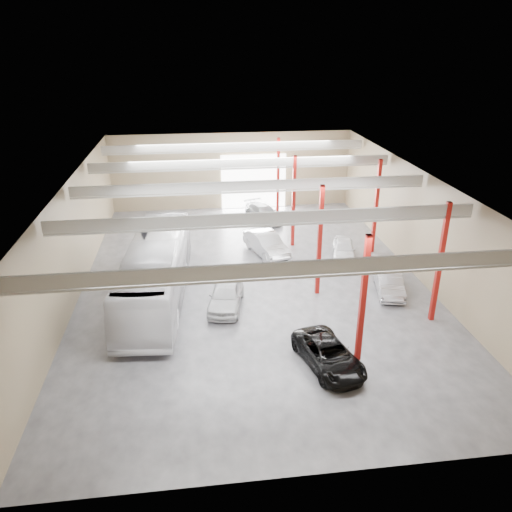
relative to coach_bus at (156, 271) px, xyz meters
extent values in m
cube|color=#444348|center=(6.09, 1.46, -1.88)|extent=(22.00, 32.00, 0.01)
cube|color=#ACACA7|center=(6.09, 1.46, 5.12)|extent=(22.00, 32.00, 0.12)
cube|color=#706246|center=(6.09, 17.46, 1.62)|extent=(22.00, 0.12, 7.00)
cube|color=#706246|center=(6.09, -14.54, 1.62)|extent=(22.00, 0.12, 7.00)
cube|color=#706246|center=(-4.91, 1.46, 1.62)|extent=(0.12, 32.00, 7.00)
cube|color=#706246|center=(17.09, 1.46, 1.62)|extent=(0.12, 32.00, 7.00)
cube|color=white|center=(8.09, 17.31, 0.62)|extent=(6.00, 0.20, 5.00)
cube|color=#9C1611|center=(9.89, -8.54, 1.62)|extent=(0.25, 0.25, 7.00)
cube|color=#9C1611|center=(9.89, -0.54, 1.62)|extent=(0.25, 0.25, 7.00)
cube|color=#9C1611|center=(9.89, 7.46, 1.62)|extent=(0.25, 0.25, 7.00)
cube|color=#9C1611|center=(9.89, 14.46, 1.62)|extent=(0.25, 0.25, 7.00)
cube|color=#9C1611|center=(15.59, -4.54, 1.62)|extent=(0.25, 0.25, 7.00)
cube|color=#9C1611|center=(15.59, 5.46, 1.62)|extent=(0.25, 0.25, 7.00)
cube|color=#B3B3AE|center=(6.09, -10.54, 4.67)|extent=(21.60, 0.15, 0.60)
cube|color=#B3B3AE|center=(6.09, -10.54, 4.27)|extent=(21.60, 0.10, 0.10)
cube|color=#B3B3AE|center=(6.09, -4.54, 4.67)|extent=(21.60, 0.15, 0.60)
cube|color=#B3B3AE|center=(6.09, -4.54, 4.27)|extent=(21.60, 0.10, 0.10)
cube|color=#B3B3AE|center=(6.09, 1.46, 4.67)|extent=(21.60, 0.15, 0.60)
cube|color=#B3B3AE|center=(6.09, 1.46, 4.27)|extent=(21.60, 0.10, 0.10)
cube|color=#B3B3AE|center=(6.09, 7.46, 4.67)|extent=(21.60, 0.15, 0.60)
cube|color=#B3B3AE|center=(6.09, 7.46, 4.27)|extent=(21.60, 0.10, 0.10)
cube|color=#B3B3AE|center=(6.09, 13.46, 4.67)|extent=(21.60, 0.15, 0.60)
cube|color=#B3B3AE|center=(6.09, 13.46, 4.27)|extent=(21.60, 0.10, 0.10)
imported|color=silver|center=(0.00, 0.00, 0.00)|extent=(4.18, 13.70, 3.76)
imported|color=black|center=(8.59, -8.10, -1.22)|extent=(3.19, 5.10, 1.32)
imported|color=silver|center=(4.09, -1.54, -1.10)|extent=(2.72, 4.87, 1.56)
imported|color=silver|center=(7.63, 5.96, -1.07)|extent=(3.13, 5.21, 1.62)
imported|color=slate|center=(8.48, 13.46, -1.19)|extent=(3.35, 5.12, 1.38)
imported|color=#ACABB0|center=(14.39, -0.98, -1.17)|extent=(2.40, 4.51, 1.41)
imported|color=white|center=(13.15, 4.71, -1.22)|extent=(2.50, 4.17, 1.33)
camera|label=1|loc=(2.50, -27.74, 12.86)|focal=35.00mm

